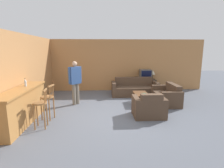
# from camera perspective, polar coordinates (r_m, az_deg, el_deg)

# --- Properties ---
(ground_plane) EXTENTS (24.00, 24.00, 0.00)m
(ground_plane) POSITION_cam_1_polar(r_m,az_deg,el_deg) (5.79, 2.04, -9.88)
(ground_plane) COLOR #565B66
(wall_back) EXTENTS (9.40, 0.08, 2.60)m
(wall_back) POSITION_cam_1_polar(r_m,az_deg,el_deg) (9.00, 0.12, 6.12)
(wall_back) COLOR #B27A47
(wall_back) RESTS_ON ground_plane
(wall_left) EXTENTS (0.08, 8.57, 2.60)m
(wall_left) POSITION_cam_1_polar(r_m,az_deg,el_deg) (7.21, -24.34, 3.94)
(wall_left) COLOR #B27A47
(wall_left) RESTS_ON ground_plane
(bar_counter) EXTENTS (0.55, 2.45, 1.01)m
(bar_counter) POSITION_cam_1_polar(r_m,az_deg,el_deg) (5.57, -27.26, -6.45)
(bar_counter) COLOR #A87038
(bar_counter) RESTS_ON ground_plane
(bar_chair_near) EXTENTS (0.39, 0.39, 1.06)m
(bar_chair_near) POSITION_cam_1_polar(r_m,az_deg,el_deg) (5.03, -22.29, -6.86)
(bar_chair_near) COLOR #996638
(bar_chair_near) RESTS_ON ground_plane
(bar_chair_mid) EXTENTS (0.45, 0.45, 1.06)m
(bar_chair_mid) POSITION_cam_1_polar(r_m,az_deg,el_deg) (5.58, -20.27, -4.99)
(bar_chair_mid) COLOR #996638
(bar_chair_mid) RESTS_ON ground_plane
(couch_far) EXTENTS (2.10, 0.85, 0.81)m
(couch_far) POSITION_cam_1_polar(r_m,az_deg,el_deg) (8.17, 7.37, -1.62)
(couch_far) COLOR #4C3828
(couch_far) RESTS_ON ground_plane
(armchair_near) EXTENTS (0.96, 0.80, 0.79)m
(armchair_near) POSITION_cam_1_polar(r_m,az_deg,el_deg) (5.64, 11.96, -7.51)
(armchair_near) COLOR #4C3828
(armchair_near) RESTS_ON ground_plane
(loveseat_right) EXTENTS (0.78, 1.40, 0.78)m
(loveseat_right) POSITION_cam_1_polar(r_m,az_deg,el_deg) (7.16, 17.47, -3.85)
(loveseat_right) COLOR #4C3828
(loveseat_right) RESTS_ON ground_plane
(coffee_table) EXTENTS (0.52, 0.87, 0.42)m
(coffee_table) POSITION_cam_1_polar(r_m,az_deg,el_deg) (6.91, 9.44, -3.55)
(coffee_table) COLOR brown
(coffee_table) RESTS_ON ground_plane
(tv_unit) EXTENTS (1.04, 0.50, 0.61)m
(tv_unit) POSITION_cam_1_polar(r_m,az_deg,el_deg) (9.03, 10.71, -0.44)
(tv_unit) COLOR black
(tv_unit) RESTS_ON ground_plane
(tv) EXTENTS (0.56, 0.45, 0.50)m
(tv) POSITION_cam_1_polar(r_m,az_deg,el_deg) (8.93, 10.84, 3.05)
(tv) COLOR #4C4C4C
(tv) RESTS_ON tv_unit
(bottle) EXTENTS (0.07, 0.07, 0.24)m
(bottle) POSITION_cam_1_polar(r_m,az_deg,el_deg) (5.78, -26.46, 0.40)
(bottle) COLOR silver
(bottle) RESTS_ON bar_counter
(book_on_table) EXTENTS (0.26, 0.25, 0.03)m
(book_on_table) POSITION_cam_1_polar(r_m,az_deg,el_deg) (6.72, 10.55, -3.23)
(book_on_table) COLOR #33704C
(book_on_table) RESTS_ON coffee_table
(table_lamp) EXTENTS (0.24, 0.24, 0.47)m
(table_lamp) POSITION_cam_1_polar(r_m,az_deg,el_deg) (9.02, 13.19, 3.62)
(table_lamp) COLOR brown
(table_lamp) RESTS_ON tv_unit
(person_by_window) EXTENTS (0.44, 0.44, 1.66)m
(person_by_window) POSITION_cam_1_polar(r_m,az_deg,el_deg) (6.75, -11.92, 1.13)
(person_by_window) COLOR #756B5B
(person_by_window) RESTS_ON ground_plane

